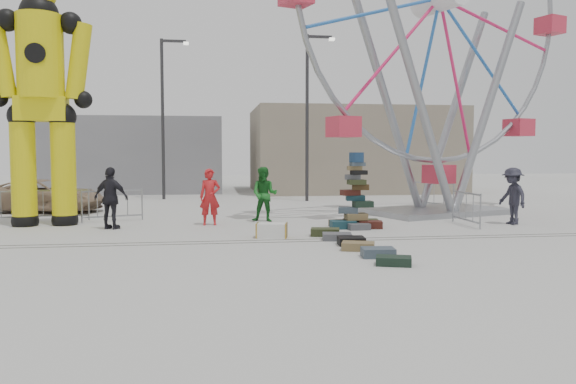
{
  "coord_description": "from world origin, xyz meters",
  "views": [
    {
      "loc": [
        -1.64,
        -13.87,
        2.34
      ],
      "look_at": [
        0.64,
        2.65,
        1.18
      ],
      "focal_mm": 35.0,
      "sensor_mm": 36.0,
      "label": 1
    }
  ],
  "objects": [
    {
      "name": "row_case_0",
      "position": [
        1.55,
        1.54,
        0.11
      ],
      "size": [
        0.89,
        0.66,
        0.22
      ],
      "primitive_type": "cube",
      "rotation": [
        0.0,
        0.0,
        -0.23
      ],
      "color": "#2E361B",
      "rests_on": "ground"
    },
    {
      "name": "pedestrian_grey",
      "position": [
        8.17,
        3.27,
        0.93
      ],
      "size": [
        0.85,
        1.28,
        1.86
      ],
      "primitive_type": "imported",
      "rotation": [
        0.0,
        0.0,
        -1.44
      ],
      "color": "#22212D",
      "rests_on": "ground"
    },
    {
      "name": "row_case_4",
      "position": [
        2.07,
        -1.8,
        0.11
      ],
      "size": [
        0.79,
        0.58,
        0.22
      ],
      "primitive_type": "cube",
      "rotation": [
        0.0,
        0.0,
        -0.11
      ],
      "color": "#3F4E5B",
      "rests_on": "ground"
    },
    {
      "name": "ferris_wheel",
      "position": [
        6.96,
        6.65,
        7.1
      ],
      "size": [
        11.8,
        4.56,
        14.42
      ],
      "rotation": [
        0.0,
        0.0,
        0.33
      ],
      "color": "gray",
      "rests_on": "ground"
    },
    {
      "name": "lamp_post_left",
      "position": [
        -3.91,
        15.0,
        4.48
      ],
      "size": [
        1.41,
        0.25,
        8.0
      ],
      "color": "#2D2D30",
      "rests_on": "ground"
    },
    {
      "name": "steamer_trunk",
      "position": [
        0.02,
        1.46,
        0.2
      ],
      "size": [
        0.93,
        0.65,
        0.39
      ],
      "primitive_type": "cube",
      "rotation": [
        0.0,
        0.0,
        -0.21
      ],
      "color": "silver",
      "rests_on": "ground"
    },
    {
      "name": "row_case_1",
      "position": [
        1.72,
        0.77,
        0.09
      ],
      "size": [
        0.85,
        0.66,
        0.19
      ],
      "primitive_type": "cube",
      "rotation": [
        0.0,
        0.0,
        -0.17
      ],
      "color": "#4F5156",
      "rests_on": "ground"
    },
    {
      "name": "row_case_3",
      "position": [
        1.86,
        -0.87,
        0.1
      ],
      "size": [
        0.88,
        0.7,
        0.2
      ],
      "primitive_type": "cube",
      "rotation": [
        0.0,
        0.0,
        -0.32
      ],
      "color": "olive",
      "rests_on": "ground"
    },
    {
      "name": "lamp_post_right",
      "position": [
        3.09,
        13.0,
        4.48
      ],
      "size": [
        1.41,
        0.25,
        8.0
      ],
      "color": "#2D2D30",
      "rests_on": "ground"
    },
    {
      "name": "track_line_near",
      "position": [
        0.0,
        0.6,
        0.0
      ],
      "size": [
        40.0,
        0.04,
        0.01
      ],
      "primitive_type": "cube",
      "color": "#47443F",
      "rests_on": "ground"
    },
    {
      "name": "suitcase_tower",
      "position": [
        2.85,
        3.16,
        0.66
      ],
      "size": [
        1.66,
        1.47,
        2.36
      ],
      "rotation": [
        0.0,
        0.0,
        -0.07
      ],
      "color": "#163944",
      "rests_on": "ground"
    },
    {
      "name": "row_case_2",
      "position": [
        1.89,
        -0.09,
        0.11
      ],
      "size": [
        0.71,
        0.6,
        0.21
      ],
      "primitive_type": "cube",
      "rotation": [
        0.0,
        0.0,
        -0.08
      ],
      "color": "black",
      "rests_on": "ground"
    },
    {
      "name": "ground",
      "position": [
        0.0,
        0.0,
        0.0
      ],
      "size": [
        90.0,
        90.0,
        0.0
      ],
      "primitive_type": "plane",
      "color": "#9E9E99",
      "rests_on": "ground"
    },
    {
      "name": "parked_suv",
      "position": [
        -8.17,
        9.38,
        0.65
      ],
      "size": [
        5.03,
        3.16,
        1.3
      ],
      "primitive_type": "imported",
      "rotation": [
        0.0,
        0.0,
        1.34
      ],
      "color": "#93795E",
      "rests_on": "ground"
    },
    {
      "name": "crash_test_dummy",
      "position": [
        -6.96,
        5.04,
        4.3
      ],
      "size": [
        3.24,
        1.43,
        8.15
      ],
      "rotation": [
        0.0,
        0.0,
        0.08
      ],
      "color": "black",
      "rests_on": "ground"
    },
    {
      "name": "track_line_far",
      "position": [
        0.0,
        1.0,
        0.0
      ],
      "size": [
        40.0,
        0.04,
        0.01
      ],
      "primitive_type": "cube",
      "color": "#47443F",
      "rests_on": "ground"
    },
    {
      "name": "building_right",
      "position": [
        7.0,
        20.0,
        2.5
      ],
      "size": [
        12.0,
        8.0,
        5.0
      ],
      "primitive_type": "cube",
      "color": "gray",
      "rests_on": "ground"
    },
    {
      "name": "pedestrian_black",
      "position": [
        -4.68,
        3.83,
        0.96
      ],
      "size": [
        1.21,
        0.84,
        1.91
      ],
      "primitive_type": "imported",
      "rotation": [
        0.0,
        0.0,
        2.77
      ],
      "color": "black",
      "rests_on": "ground"
    },
    {
      "name": "pedestrian_green",
      "position": [
        0.17,
        5.09,
        0.93
      ],
      "size": [
        1.09,
        0.96,
        1.87
      ],
      "primitive_type": "imported",
      "rotation": [
        0.0,
        0.0,
        -0.33
      ],
      "color": "#196520",
      "rests_on": "ground"
    },
    {
      "name": "pedestrian_red",
      "position": [
        -1.67,
        4.41,
        0.92
      ],
      "size": [
        0.67,
        0.45,
        1.83
      ],
      "primitive_type": "imported",
      "rotation": [
        0.0,
        0.0,
        0.01
      ],
      "color": "red",
      "rests_on": "ground"
    },
    {
      "name": "building_left",
      "position": [
        -6.0,
        22.0,
        2.2
      ],
      "size": [
        10.0,
        8.0,
        4.4
      ],
      "primitive_type": "cube",
      "color": "gray",
      "rests_on": "ground"
    },
    {
      "name": "row_case_5",
      "position": [
        2.13,
        -2.71,
        0.09
      ],
      "size": [
        0.84,
        0.68,
        0.19
      ],
      "primitive_type": "cube",
      "rotation": [
        0.0,
        0.0,
        -0.33
      ],
      "color": "black",
      "rests_on": "ground"
    },
    {
      "name": "barricade_dummy_c",
      "position": [
        -4.97,
        5.84,
        0.55
      ],
      "size": [
        1.93,
        0.74,
        1.1
      ],
      "primitive_type": null,
      "rotation": [
        0.0,
        0.0,
        0.33
      ],
      "color": "gray",
      "rests_on": "ground"
    },
    {
      "name": "barricade_dummy_b",
      "position": [
        -6.86,
        6.3,
        0.55
      ],
      "size": [
        2.0,
        0.15,
        1.1
      ],
      "primitive_type": null,
      "rotation": [
        0.0,
        0.0,
        0.03
      ],
      "color": "gray",
      "rests_on": "ground"
    },
    {
      "name": "barricade_wheel_front",
      "position": [
        6.55,
        3.23,
        0.55
      ],
      "size": [
        0.13,
        2.0,
        1.1
      ],
      "primitive_type": null,
      "rotation": [
        0.0,
        0.0,
        1.56
      ],
      "color": "gray",
      "rests_on": "ground"
    },
    {
      "name": "barricade_wheel_back",
      "position": [
        7.88,
        9.09,
        0.55
      ],
      "size": [
        1.11,
        1.77,
        1.1
      ],
      "primitive_type": null,
      "rotation": [
        0.0,
        0.0,
        -1.03
      ],
      "color": "gray",
      "rests_on": "ground"
    }
  ]
}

